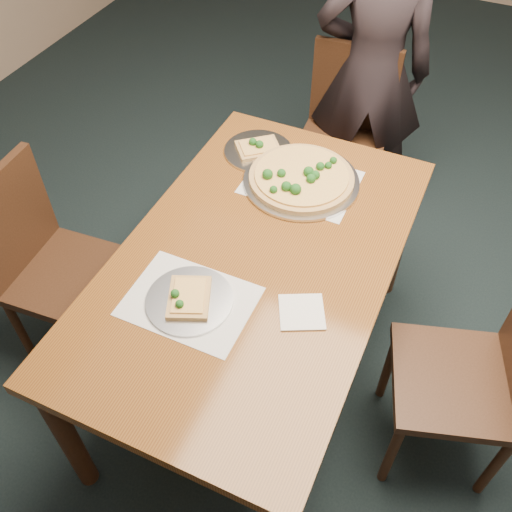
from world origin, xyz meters
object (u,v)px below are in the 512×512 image
at_px(chair_left, 47,260).
at_px(chair_right, 483,374).
at_px(dining_table, 256,273).
at_px(pizza_pan, 301,178).
at_px(diner, 372,73).
at_px(slice_plate_far, 258,149).
at_px(slice_plate_near, 189,299).
at_px(chair_far, 344,129).

height_order(chair_left, chair_right, same).
xyz_separation_m(dining_table, pizza_pan, (0.00, 0.42, 0.11)).
bearing_deg(diner, dining_table, 74.08).
bearing_deg(chair_right, slice_plate_far, -132.87).
bearing_deg(pizza_pan, slice_plate_near, -99.32).
bearing_deg(chair_far, pizza_pan, -91.57).
height_order(chair_right, slice_plate_far, chair_right).
relative_size(chair_far, pizza_pan, 2.03).
bearing_deg(slice_plate_far, dining_table, -66.49).
distance_m(dining_table, diner, 1.28).
distance_m(chair_right, pizza_pan, 0.95).
xyz_separation_m(chair_far, chair_right, (0.87, -1.13, 0.00)).
height_order(dining_table, chair_far, chair_far).
bearing_deg(chair_left, slice_plate_near, -102.09).
bearing_deg(slice_plate_near, diner, 84.96).
bearing_deg(chair_left, slice_plate_far, -44.98).
relative_size(chair_right, slice_plate_near, 3.25).
distance_m(chair_far, slice_plate_far, 0.70).
bearing_deg(dining_table, pizza_pan, 89.99).
bearing_deg(pizza_pan, chair_right, -25.71).
xyz_separation_m(pizza_pan, slice_plate_near, (-0.11, -0.69, -0.01)).
xyz_separation_m(chair_left, slice_plate_near, (0.72, -0.10, 0.25)).
bearing_deg(pizza_pan, slice_plate_far, 154.61).
distance_m(diner, slice_plate_near, 1.55).
relative_size(dining_table, slice_plate_near, 5.36).
bearing_deg(chair_right, slice_plate_near, -90.10).
distance_m(diner, pizza_pan, 0.86).
bearing_deg(dining_table, chair_left, -168.49).
distance_m(chair_left, diner, 1.70).
height_order(dining_table, chair_left, chair_left).
height_order(pizza_pan, slice_plate_near, pizza_pan).
height_order(dining_table, pizza_pan, pizza_pan).
distance_m(slice_plate_near, slice_plate_far, 0.81).
bearing_deg(diner, chair_left, 44.59).
xyz_separation_m(chair_far, chair_left, (-0.79, -1.32, 0.00)).
height_order(dining_table, diner, diner).
xyz_separation_m(slice_plate_near, slice_plate_far, (-0.12, 0.80, -0.00)).
xyz_separation_m(dining_table, slice_plate_far, (-0.23, 0.53, 0.10)).
xyz_separation_m(chair_left, chair_right, (1.66, 0.19, 0.00)).
xyz_separation_m(chair_left, slice_plate_far, (0.60, 0.70, 0.25)).
relative_size(chair_right, pizza_pan, 2.03).
bearing_deg(pizza_pan, chair_far, 93.02).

